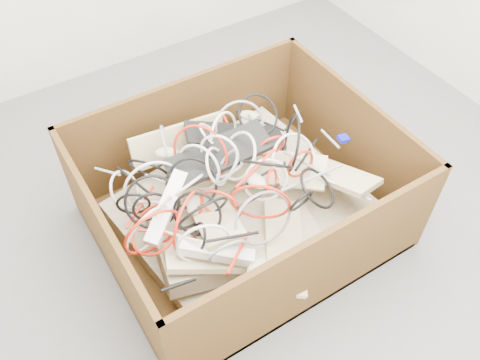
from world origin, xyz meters
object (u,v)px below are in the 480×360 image
power_strip_left (167,207)px  vga_plug (343,139)px  power_strip_right (216,252)px  cardboard_box (239,209)px

power_strip_left → vga_plug: (0.85, -0.06, -0.01)m
power_strip_left → power_strip_right: power_strip_left is taller
power_strip_right → power_strip_left: bearing=144.5°
power_strip_right → vga_plug: 0.79m
power_strip_left → power_strip_right: size_ratio=1.08×
cardboard_box → vga_plug: bearing=-7.9°
cardboard_box → power_strip_left: 0.42m
vga_plug → power_strip_left: bearing=-177.8°
power_strip_right → vga_plug: bearing=51.3°
vga_plug → power_strip_right: bearing=-160.1°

